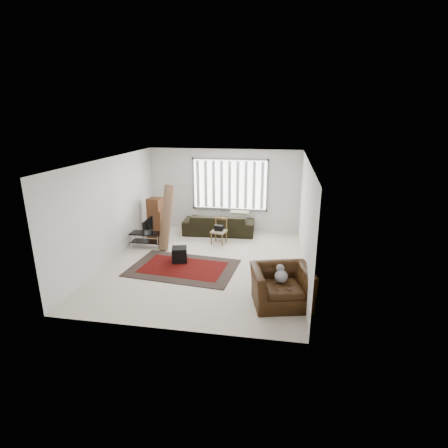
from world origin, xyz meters
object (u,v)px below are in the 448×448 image
object	(u,v)px
side_chair	(219,230)
tv_stand	(146,237)
armchair	(282,283)
moving_boxes	(156,219)
sofa	(219,221)

from	to	relation	value
side_chair	tv_stand	bearing A→B (deg)	-150.09
armchair	moving_boxes	bearing A→B (deg)	124.29
tv_stand	moving_boxes	world-z (taller)	moving_boxes
moving_boxes	sofa	xyz separation A→B (m)	(1.91, 0.60, -0.14)
sofa	side_chair	xyz separation A→B (m)	(0.18, -0.89, -0.01)
side_chair	armchair	distance (m)	3.78
sofa	armchair	bearing A→B (deg)	113.59
tv_stand	sofa	distance (m)	2.44
tv_stand	moving_boxes	distance (m)	1.00
sofa	armchair	distance (m)	4.65
side_chair	armchair	xyz separation A→B (m)	(1.91, -3.27, 0.01)
tv_stand	side_chair	size ratio (longest dim) A/B	1.17
tv_stand	armchair	xyz separation A→B (m)	(3.95, -2.59, 0.12)
tv_stand	side_chair	bearing A→B (deg)	18.39
side_chair	moving_boxes	bearing A→B (deg)	-176.37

